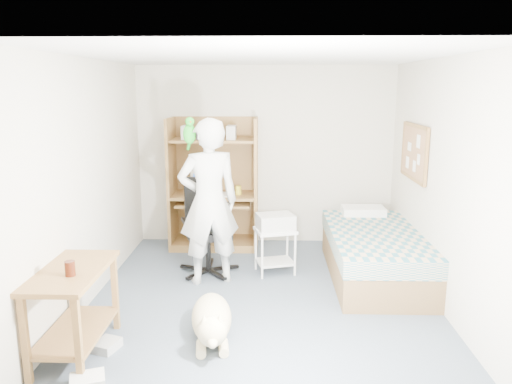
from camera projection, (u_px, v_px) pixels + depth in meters
floor at (263, 297)px, 5.36m from camera, size 4.00×4.00×0.00m
wall_back at (265, 156)px, 7.05m from camera, size 3.60×0.02×2.50m
wall_right at (441, 183)px, 5.05m from camera, size 0.02×4.00×2.50m
wall_left at (89, 182)px, 5.15m from camera, size 0.02×4.00×2.50m
ceiling at (263, 56)px, 4.84m from camera, size 3.60×4.00×0.02m
computer_hutch at (214, 189)px, 6.90m from camera, size 1.20×0.63×1.80m
bed at (374, 253)px, 5.86m from camera, size 1.02×2.02×0.66m
side_desk at (74, 299)px, 4.13m from camera, size 0.50×1.00×0.75m
corkboard at (414, 152)px, 5.88m from camera, size 0.04×0.94×0.66m
office_chair at (207, 239)px, 6.01m from camera, size 0.65×0.65×1.13m
person at (209, 202)px, 5.59m from camera, size 0.80×0.65×1.88m
parrot at (189, 132)px, 5.45m from camera, size 0.14×0.24×0.38m
dog at (212, 319)px, 4.44m from camera, size 0.45×1.12×0.42m
printer_cart at (275, 244)px, 5.97m from camera, size 0.54×0.47×0.55m
printer at (275, 222)px, 5.92m from camera, size 0.49×0.42×0.18m
crt_monitor at (205, 180)px, 6.89m from camera, size 0.41×0.43×0.35m
keyboard at (214, 202)px, 6.78m from camera, size 0.47×0.22×0.03m
pencil_cup at (238, 190)px, 6.81m from camera, size 0.08×0.08×0.12m
drink_glass at (70, 269)px, 3.92m from camera, size 0.08×0.08×0.12m
floor_box_a at (88, 382)px, 3.72m from camera, size 0.30×0.27×0.10m
floor_box_b at (107, 345)px, 4.27m from camera, size 0.24×0.27×0.08m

